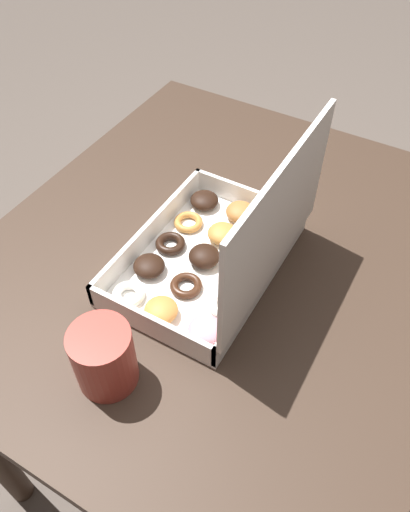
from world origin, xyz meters
name	(u,v)px	position (x,y,z in m)	size (l,w,h in m)	color
ground_plane	(216,425)	(0.00, 0.00, 0.00)	(8.00, 8.00, 0.00)	#564C44
dining_table	(221,291)	(0.00, 0.00, 0.65)	(0.95, 0.83, 0.77)	#38281E
donut_box	(221,251)	(0.05, 0.02, 0.82)	(0.35, 0.25, 0.27)	white
coffee_mug	(104,357)	(0.31, -0.02, 0.83)	(0.09, 0.09, 0.11)	#A3382D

